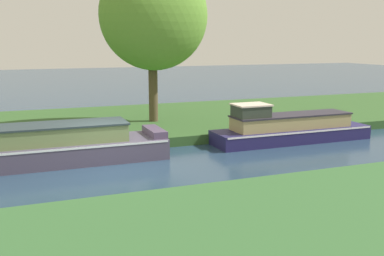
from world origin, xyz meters
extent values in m
plane|color=#253C53|center=(0.00, 0.00, 0.00)|extent=(120.00, 120.00, 0.00)
cube|color=#305526|center=(0.00, 7.00, 0.20)|extent=(72.00, 10.00, 0.40)
cube|color=#221E4F|center=(7.94, 1.20, 0.29)|extent=(7.06, 1.70, 0.59)
cube|color=white|center=(7.94, 1.20, 0.55)|extent=(6.92, 1.73, 0.07)
cube|color=tan|center=(7.90, 1.20, 0.86)|extent=(5.26, 1.29, 0.54)
cube|color=#2C2832|center=(7.90, 1.20, 1.16)|extent=(5.36, 1.36, 0.06)
cube|color=#323A2F|center=(5.94, 1.20, 1.39)|extent=(1.35, 1.09, 0.53)
cube|color=beige|center=(5.94, 1.20, 1.69)|extent=(1.45, 1.15, 0.06)
cube|color=#4A4359|center=(-1.25, 1.20, 0.37)|extent=(6.67, 2.03, 0.74)
cube|color=white|center=(-1.25, 1.20, 0.70)|extent=(6.54, 2.06, 0.07)
cube|color=#6F834E|center=(-1.53, 1.20, 1.04)|extent=(4.38, 1.54, 0.60)
cube|color=#29363A|center=(-1.53, 1.20, 1.37)|extent=(4.48, 1.62, 0.06)
cube|color=#4F3F5C|center=(1.82, 1.20, 0.87)|extent=(0.53, 1.70, 0.26)
cylinder|color=brown|center=(3.21, 6.01, 2.21)|extent=(0.44, 0.44, 3.62)
ellipsoid|color=#649734|center=(3.21, 5.62, 5.42)|extent=(5.11, 3.47, 5.06)
camera|label=1|loc=(-2.93, -14.90, 4.21)|focal=42.20mm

